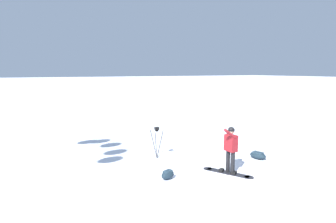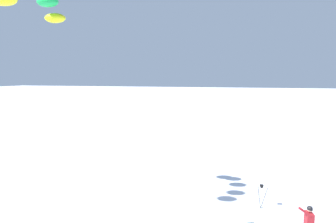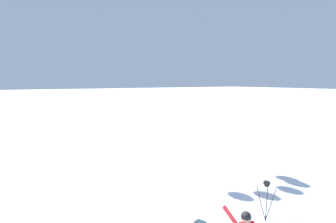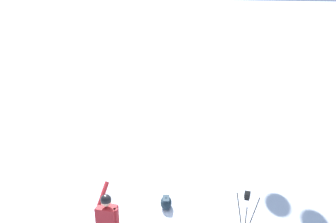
# 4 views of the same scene
# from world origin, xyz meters

# --- Properties ---
(snowboarder) EXTENTS (0.51, 0.61, 1.61)m
(snowboarder) POSITION_xyz_m (-0.11, 0.56, 0.96)
(snowboarder) COLOR black
(snowboarder) RESTS_ON ground_plane
(traction_kite) EXTENTS (3.83, 1.29, 1.28)m
(traction_kite) POSITION_xyz_m (0.88, -10.64, 9.72)
(traction_kite) COLOR yellow
(camera_tripod) EXTENTS (0.53, 0.51, 1.25)m
(camera_tripod) POSITION_xyz_m (-2.67, -0.96, 0.90)
(camera_tripod) COLOR #262628
(camera_tripod) RESTS_ON ground_plane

